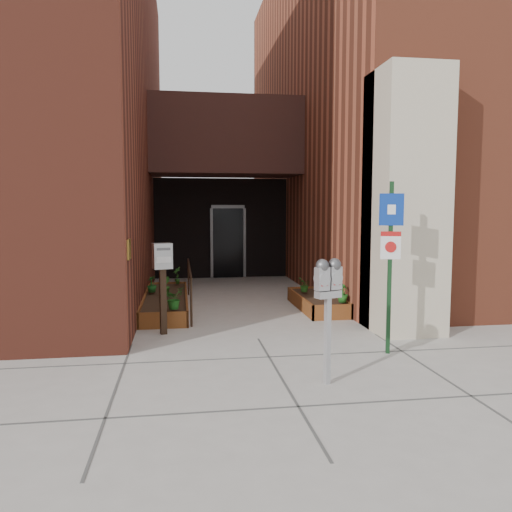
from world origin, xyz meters
name	(u,v)px	position (x,y,z in m)	size (l,w,h in m)	color
ground	(258,339)	(0.00, 0.00, 0.00)	(80.00, 80.00, 0.00)	#9E9991
architecture	(215,108)	(-0.18, 6.89, 4.98)	(20.00, 14.60, 10.00)	maroon
planter_left	(166,302)	(-1.55, 2.70, 0.13)	(0.90, 3.60, 0.30)	brown
planter_right	(317,303)	(1.60, 2.20, 0.13)	(0.80, 2.20, 0.30)	brown
handrail	(189,273)	(-1.05, 2.65, 0.75)	(0.04, 3.34, 0.90)	black
parking_meter	(328,287)	(0.50, -2.16, 1.18)	(0.35, 0.23, 1.52)	#B3B3B5
sign_post	(390,249)	(1.75, -1.08, 1.53)	(0.33, 0.13, 2.49)	#133419
payment_dropbox	(162,269)	(-1.53, 0.56, 1.11)	(0.35, 0.29, 1.54)	black
shrub_left_a	(174,298)	(-1.36, 1.16, 0.50)	(0.35, 0.35, 0.39)	#1E601B
shrub_left_b	(165,286)	(-1.55, 2.68, 0.49)	(0.21, 0.21, 0.39)	#225E1A
shrub_left_c	(152,284)	(-1.85, 3.03, 0.48)	(0.20, 0.20, 0.36)	#19591D
shrub_left_d	(177,275)	(-1.32, 4.17, 0.50)	(0.21, 0.21, 0.41)	#225A19
shrub_right_a	(343,293)	(1.85, 1.30, 0.49)	(0.21, 0.21, 0.38)	#1E5B1A
shrub_right_b	(323,286)	(1.78, 2.44, 0.45)	(0.16, 0.16, 0.30)	#255418
shrub_right_c	(304,285)	(1.41, 2.57, 0.46)	(0.28, 0.28, 0.31)	#1F5518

